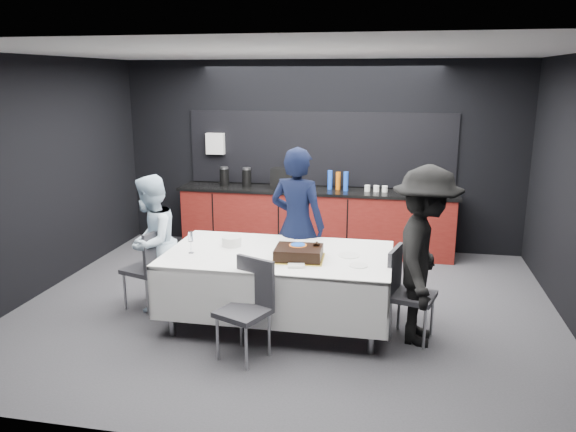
% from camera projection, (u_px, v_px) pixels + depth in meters
% --- Properties ---
extents(ground, '(6.00, 6.00, 0.00)m').
position_uv_depth(ground, '(286.00, 307.00, 6.38)').
color(ground, '#424146').
rests_on(ground, ground).
extents(room_shell, '(6.04, 5.04, 2.82)m').
position_uv_depth(room_shell, '(286.00, 144.00, 5.93)').
color(room_shell, white).
rests_on(room_shell, ground).
extents(kitchenette, '(4.10, 0.64, 2.05)m').
position_uv_depth(kitchenette, '(315.00, 215.00, 8.36)').
color(kitchenette, '#59110E').
rests_on(kitchenette, ground).
extents(party_table, '(2.32, 1.32, 0.78)m').
position_uv_depth(party_table, '(279.00, 265.00, 5.85)').
color(party_table, '#99999E').
rests_on(party_table, ground).
extents(cake_assembly, '(0.52, 0.43, 0.16)m').
position_uv_depth(cake_assembly, '(299.00, 253.00, 5.60)').
color(cake_assembly, gold).
rests_on(cake_assembly, party_table).
extents(plate_stack, '(0.21, 0.21, 0.10)m').
position_uv_depth(plate_stack, '(232.00, 241.00, 6.04)').
color(plate_stack, white).
rests_on(plate_stack, party_table).
extents(loose_plate_near, '(0.18, 0.18, 0.01)m').
position_uv_depth(loose_plate_near, '(245.00, 259.00, 5.60)').
color(loose_plate_near, white).
rests_on(loose_plate_near, party_table).
extents(loose_plate_right_a, '(0.22, 0.22, 0.01)m').
position_uv_depth(loose_plate_right_a, '(349.00, 255.00, 5.71)').
color(loose_plate_right_a, white).
rests_on(loose_plate_right_a, party_table).
extents(loose_plate_right_b, '(0.18, 0.18, 0.01)m').
position_uv_depth(loose_plate_right_b, '(358.00, 265.00, 5.41)').
color(loose_plate_right_b, white).
rests_on(loose_plate_right_b, party_table).
extents(loose_plate_far, '(0.18, 0.18, 0.01)m').
position_uv_depth(loose_plate_far, '(287.00, 241.00, 6.22)').
color(loose_plate_far, white).
rests_on(loose_plate_far, party_table).
extents(fork_pile, '(0.18, 0.13, 0.03)m').
position_uv_depth(fork_pile, '(296.00, 266.00, 5.37)').
color(fork_pile, white).
rests_on(fork_pile, party_table).
extents(champagne_flute, '(0.06, 0.06, 0.22)m').
position_uv_depth(champagne_flute, '(191.00, 238.00, 5.77)').
color(champagne_flute, white).
rests_on(champagne_flute, party_table).
extents(chair_left, '(0.53, 0.53, 0.92)m').
position_uv_depth(chair_left, '(151.00, 263.00, 6.23)').
color(chair_left, '#2F2F35').
rests_on(chair_left, ground).
extents(chair_right, '(0.51, 0.51, 0.92)m').
position_uv_depth(chair_right, '(405.00, 287.00, 5.54)').
color(chair_right, '#2F2F35').
rests_on(chair_right, ground).
extents(chair_near, '(0.55, 0.55, 0.92)m').
position_uv_depth(chair_near, '(248.00, 301.00, 5.19)').
color(chair_near, '#2F2F35').
rests_on(chair_near, ground).
extents(person_center, '(0.74, 0.58, 1.80)m').
position_uv_depth(person_center, '(297.00, 225.00, 6.42)').
color(person_center, black).
rests_on(person_center, ground).
extents(person_left, '(0.58, 0.74, 1.51)m').
position_uv_depth(person_left, '(151.00, 243.00, 6.24)').
color(person_left, '#C7E4FB').
rests_on(person_left, ground).
extents(person_right, '(0.75, 1.19, 1.76)m').
position_uv_depth(person_right, '(424.00, 256.00, 5.39)').
color(person_right, black).
rests_on(person_right, ground).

